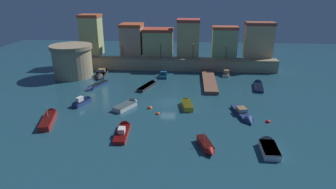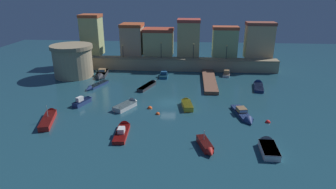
{
  "view_description": "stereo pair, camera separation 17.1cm",
  "coord_description": "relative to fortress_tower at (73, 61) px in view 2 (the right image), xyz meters",
  "views": [
    {
      "loc": [
        3.35,
        -45.6,
        18.38
      ],
      "look_at": [
        0.0,
        -0.59,
        1.63
      ],
      "focal_mm": 31.06,
      "sensor_mm": 36.0,
      "label": 1
    },
    {
      "loc": [
        3.52,
        -45.59,
        18.38
      ],
      "look_at": [
        0.0,
        -0.59,
        1.63
      ],
      "focal_mm": 31.06,
      "sensor_mm": 36.0,
      "label": 2
    }
  ],
  "objects": [
    {
      "name": "moored_boat_8",
      "position": [
        4.8,
        -22.08,
        -3.08
      ],
      "size": [
        3.2,
        7.51,
        2.83
      ],
      "rotation": [
        0.0,
        0.0,
        1.82
      ],
      "color": "red",
      "rests_on": "ground"
    },
    {
      "name": "quay_lamp_3",
      "position": [
        33.45,
        6.81,
        1.51
      ],
      "size": [
        0.32,
        0.32,
        3.24
      ],
      "color": "black",
      "rests_on": "quay_wall"
    },
    {
      "name": "moored_boat_2",
      "position": [
        33.53,
        -18.93,
        -3.18
      ],
      "size": [
        2.86,
        7.07,
        1.56
      ],
      "rotation": [
        0.0,
        0.0,
        -1.37
      ],
      "color": "navy",
      "rests_on": "ground"
    },
    {
      "name": "moored_boat_11",
      "position": [
        33.49,
        4.0,
        -3.09
      ],
      "size": [
        2.27,
        5.36,
        1.75
      ],
      "rotation": [
        0.0,
        0.0,
        1.39
      ],
      "color": "white",
      "rests_on": "ground"
    },
    {
      "name": "moored_boat_12",
      "position": [
        27.42,
        -28.54,
        -3.07
      ],
      "size": [
        2.31,
        4.58,
        2.19
      ],
      "rotation": [
        0.0,
        0.0,
        -1.29
      ],
      "color": "red",
      "rests_on": "ground"
    },
    {
      "name": "fortress_tower",
      "position": [
        0.0,
        0.0,
        0.0
      ],
      "size": [
        8.82,
        8.82,
        6.88
      ],
      "color": "tan",
      "rests_on": "ground"
    },
    {
      "name": "mooring_buoy_1",
      "position": [
        18.95,
        -16.64,
        -3.5
      ],
      "size": [
        0.77,
        0.77,
        0.77
      ],
      "primitive_type": "sphere",
      "color": "#EA4C19",
      "rests_on": "ground"
    },
    {
      "name": "pier_dock",
      "position": [
        29.28,
        -2.09,
        -3.16
      ],
      "size": [
        2.58,
        15.27,
        0.7
      ],
      "color": "brown",
      "rests_on": "ground"
    },
    {
      "name": "moored_boat_3",
      "position": [
        19.59,
        1.66,
        -3.16
      ],
      "size": [
        1.77,
        4.49,
        1.74
      ],
      "rotation": [
        0.0,
        0.0,
        1.59
      ],
      "color": "#195689",
      "rests_on": "ground"
    },
    {
      "name": "ground_plane",
      "position": [
        21.71,
        -13.78,
        -3.5
      ],
      "size": [
        115.93,
        115.93,
        0.0
      ],
      "primitive_type": "plane",
      "color": "#1E4756"
    },
    {
      "name": "moored_boat_7",
      "position": [
        6.05,
        0.05,
        -3.01
      ],
      "size": [
        2.55,
        6.96,
        1.97
      ],
      "rotation": [
        0.0,
        0.0,
        -1.47
      ],
      "color": "#333338",
      "rests_on": "ground"
    },
    {
      "name": "moored_boat_6",
      "position": [
        16.43,
        -24.81,
        -3.18
      ],
      "size": [
        1.85,
        6.52,
        1.61
      ],
      "rotation": [
        0.0,
        0.0,
        1.63
      ],
      "color": "red",
      "rests_on": "ground"
    },
    {
      "name": "quay_wall",
      "position": [
        21.71,
        6.81,
        -2.07
      ],
      "size": [
        46.95,
        2.83,
        2.83
      ],
      "color": "tan",
      "rests_on": "ground"
    },
    {
      "name": "moored_boat_5",
      "position": [
        24.83,
        -15.23,
        -3.08
      ],
      "size": [
        2.18,
        5.0,
        1.37
      ],
      "rotation": [
        0.0,
        0.0,
        1.73
      ],
      "color": "gold",
      "rests_on": "ground"
    },
    {
      "name": "old_town_backdrop",
      "position": [
        20.43,
        10.34,
        3.11
      ],
      "size": [
        45.67,
        5.82,
        9.69
      ],
      "color": "#AFBB79",
      "rests_on": "ground"
    },
    {
      "name": "moored_boat_9",
      "position": [
        6.95,
        -7.1,
        -3.2
      ],
      "size": [
        3.33,
        6.42,
        2.49
      ],
      "rotation": [
        0.0,
        0.0,
        -1.92
      ],
      "color": "navy",
      "rests_on": "ground"
    },
    {
      "name": "mooring_buoy_0",
      "position": [
        36.67,
        -20.44,
        -3.5
      ],
      "size": [
        0.73,
        0.73,
        0.73
      ],
      "primitive_type": "sphere",
      "color": "red",
      "rests_on": "ground"
    },
    {
      "name": "moored_boat_13",
      "position": [
        7.63,
        -15.45,
        -3.01
      ],
      "size": [
        2.59,
        4.57,
        1.65
      ],
      "rotation": [
        0.0,
        0.0,
        1.22
      ],
      "color": "navy",
      "rests_on": "ground"
    },
    {
      "name": "quay_lamp_2",
      "position": [
        25.91,
        6.81,
        1.68
      ],
      "size": [
        0.32,
        0.32,
        3.54
      ],
      "color": "black",
      "rests_on": "quay_wall"
    },
    {
      "name": "moored_boat_10",
      "position": [
        38.7,
        -4.06,
        -3.23
      ],
      "size": [
        2.67,
        6.93,
        1.57
      ],
      "rotation": [
        0.0,
        0.0,
        1.41
      ],
      "color": "navy",
      "rests_on": "ground"
    },
    {
      "name": "moored_boat_1",
      "position": [
        34.79,
        -28.02,
        -3.08
      ],
      "size": [
        1.98,
        4.88,
        1.75
      ],
      "rotation": [
        0.0,
        0.0,
        1.55
      ],
      "color": "white",
      "rests_on": "ground"
    },
    {
      "name": "moored_boat_4",
      "position": [
        17.35,
        -5.66,
        -3.19
      ],
      "size": [
        3.52,
        6.94,
        1.21
      ],
      "rotation": [
        0.0,
        0.0,
        1.23
      ],
      "color": "#333338",
      "rests_on": "ground"
    },
    {
      "name": "quay_lamp_0",
      "position": [
        9.47,
        6.81,
        1.34
      ],
      "size": [
        0.32,
        0.32,
        2.95
      ],
      "color": "black",
      "rests_on": "quay_wall"
    },
    {
      "name": "quay_lamp_1",
      "position": [
        18.46,
        6.81,
        1.75
      ],
      "size": [
        0.32,
        0.32,
        3.66
      ],
      "color": "black",
      "rests_on": "quay_wall"
    },
    {
      "name": "moored_boat_0",
      "position": [
        15.38,
        -16.23,
        -3.1
      ],
      "size": [
        3.96,
        5.37,
        1.64
      ],
      "rotation": [
        0.0,
        0.0,
        1.07
      ],
      "color": "silver",
      "rests_on": "ground"
    },
    {
      "name": "mooring_buoy_2",
      "position": [
        20.48,
        -18.8,
        -3.5
      ],
      "size": [
        0.67,
        0.67,
        0.67
      ],
      "primitive_type": "sphere",
      "color": "#EA4C19",
      "rests_on": "ground"
    }
  ]
}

